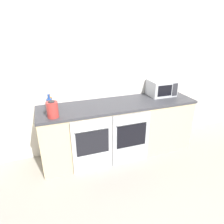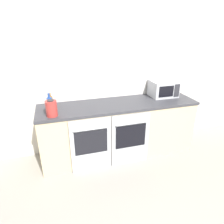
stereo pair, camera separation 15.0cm
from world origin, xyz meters
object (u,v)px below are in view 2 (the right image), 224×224
oven_right (130,139)px  kettle (51,108)px  microwave (163,88)px  bottle_blue (50,103)px  bottle_amber (50,101)px  oven_left (91,145)px

oven_right → kettle: kettle is taller
oven_right → microwave: microwave is taller
kettle → oven_right: bearing=-7.2°
oven_right → kettle: size_ratio=3.75×
microwave → bottle_blue: (-1.89, -0.06, -0.04)m
microwave → oven_right: bearing=-148.6°
bottle_blue → kettle: bottle_blue is taller
bottle_blue → kettle: size_ratio=1.06×
bottle_amber → oven_right: bearing=-25.0°
kettle → oven_left: bearing=-15.9°
microwave → bottle_blue: microwave is taller
bottle_blue → microwave: bearing=1.9°
oven_left → bottle_amber: bottle_amber is taller
oven_right → bottle_blue: size_ratio=3.56×
oven_right → bottle_amber: 1.35m
oven_right → bottle_blue: 1.33m
microwave → bottle_amber: (-1.89, 0.05, -0.05)m
oven_right → bottle_amber: size_ratio=4.12×
bottle_amber → bottle_blue: (-0.01, -0.12, 0.01)m
oven_right → bottle_amber: bottle_amber is taller
oven_left → oven_right: same height
bottle_amber → bottle_blue: 0.12m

